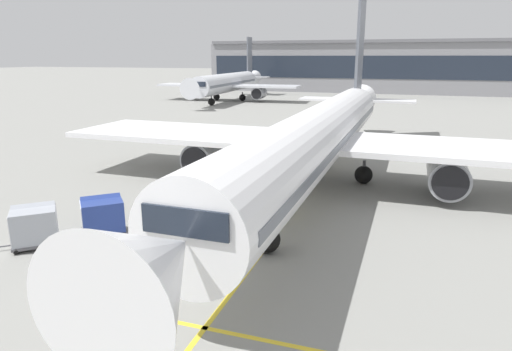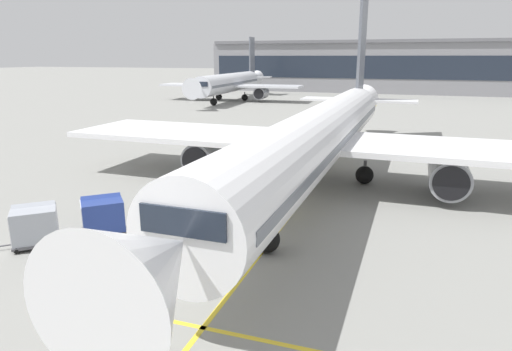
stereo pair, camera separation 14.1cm
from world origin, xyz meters
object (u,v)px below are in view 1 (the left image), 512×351
object	(u,v)px
baggage_cart_third	(34,225)
ground_crew_wingwalker	(187,201)
ground_crew_marshaller	(215,198)
distant_airplane	(228,83)
belt_loader	(222,201)
safety_cone_nose_mark	(220,175)
parked_airplane	(322,134)
ground_crew_by_carts	(211,221)
baggage_cart_second	(103,216)
safety_cone_engine_keepout	(251,179)
safety_cone_wingtip	(227,192)
ground_crew_by_loader	(171,196)
baggage_cart_lead	(166,207)

from	to	relation	value
baggage_cart_third	ground_crew_wingwalker	bearing A→B (deg)	46.79
ground_crew_marshaller	distant_airplane	distance (m)	66.15
belt_loader	safety_cone_nose_mark	xyz separation A→B (m)	(-3.10, 6.97, -0.50)
safety_cone_nose_mark	ground_crew_wingwalker	bearing A→B (deg)	-79.49
parked_airplane	belt_loader	size ratio (longest dim) A/B	9.06
safety_cone_nose_mark	baggage_cart_third	bearing A→B (deg)	-104.67
safety_cone_nose_mark	distant_airplane	distance (m)	58.66
parked_airplane	ground_crew_marshaller	xyz separation A→B (m)	(-4.29, -8.18, -2.45)
ground_crew_by_carts	safety_cone_nose_mark	distance (m)	11.14
parked_airplane	baggage_cart_second	distance (m)	15.26
safety_cone_engine_keepout	baggage_cart_third	bearing A→B (deg)	-115.62
belt_loader	safety_cone_wingtip	distance (m)	3.30
ground_crew_by_loader	baggage_cart_lead	bearing A→B (deg)	-68.02
parked_airplane	ground_crew_wingwalker	bearing A→B (deg)	-120.64
baggage_cart_second	distant_airplane	bearing A→B (deg)	106.91
belt_loader	baggage_cart_third	bearing A→B (deg)	-135.55
baggage_cart_lead	distant_airplane	xyz separation A→B (m)	(-22.30, 63.74, 2.44)
ground_crew_marshaller	safety_cone_nose_mark	size ratio (longest dim) A/B	2.72
belt_loader	ground_crew_by_carts	bearing A→B (deg)	-75.69
ground_crew_marshaller	safety_cone_nose_mark	bearing A→B (deg)	110.96
parked_airplane	ground_crew_by_loader	distance (m)	11.24
ground_crew_marshaller	safety_cone_engine_keepout	xyz separation A→B (m)	(-0.10, 6.34, -0.63)
ground_crew_by_loader	ground_crew_marshaller	distance (m)	2.53
parked_airplane	safety_cone_wingtip	distance (m)	7.66
ground_crew_marshaller	safety_cone_wingtip	bearing A→B (deg)	100.89
safety_cone_engine_keepout	safety_cone_wingtip	bearing A→B (deg)	-99.20
baggage_cart_second	ground_crew_by_carts	bearing A→B (deg)	10.70
ground_crew_by_loader	ground_crew_by_carts	xyz separation A→B (m)	(3.77, -2.90, 0.00)
ground_crew_by_carts	distant_airplane	distance (m)	69.73
parked_airplane	safety_cone_wingtip	bearing A→B (deg)	-134.38
belt_loader	baggage_cart_third	distance (m)	9.28
ground_crew_by_carts	safety_cone_nose_mark	xyz separation A→B (m)	(-3.97, 10.39, -0.69)
baggage_cart_second	safety_cone_engine_keepout	xyz separation A→B (m)	(3.96, 10.70, -0.63)
ground_crew_marshaller	safety_cone_engine_keepout	size ratio (longest dim) A/B	2.30
ground_crew_by_loader	ground_crew_wingwalker	bearing A→B (deg)	-25.73
baggage_cart_second	distant_airplane	distance (m)	68.94
ground_crew_wingwalker	distant_airplane	size ratio (longest dim) A/B	0.05
parked_airplane	baggage_cart_third	bearing A→B (deg)	-125.73
ground_crew_wingwalker	safety_cone_wingtip	bearing A→B (deg)	82.22
baggage_cart_third	ground_crew_by_carts	world-z (taller)	baggage_cart_third
baggage_cart_third	ground_crew_by_loader	world-z (taller)	baggage_cart_third
safety_cone_nose_mark	safety_cone_wingtip	bearing A→B (deg)	-61.64
baggage_cart_lead	ground_crew_by_carts	world-z (taller)	baggage_cart_lead
ground_crew_by_carts	ground_crew_marshaller	world-z (taller)	same
belt_loader	ground_crew_by_loader	bearing A→B (deg)	-169.94
distant_airplane	ground_crew_wingwalker	bearing A→B (deg)	-69.91
ground_crew_marshaller	ground_crew_wingwalker	xyz separation A→B (m)	(-1.19, -1.07, 0.00)
safety_cone_engine_keepout	distant_airplane	bearing A→B (deg)	113.49
baggage_cart_lead	safety_cone_nose_mark	size ratio (longest dim) A/B	4.01
ground_crew_marshaller	safety_cone_nose_mark	xyz separation A→B (m)	(-2.70, 7.04, -0.69)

